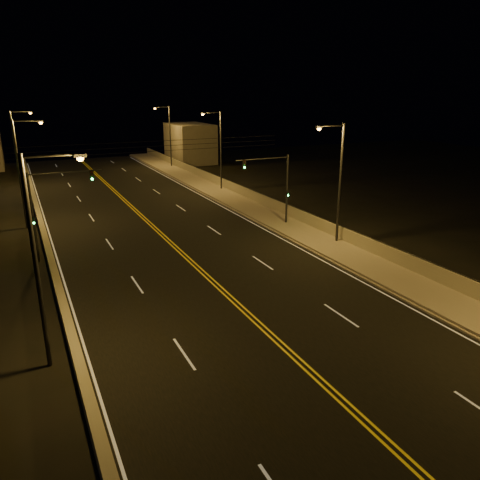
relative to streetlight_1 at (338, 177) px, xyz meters
name	(u,v)px	position (x,y,z in m)	size (l,w,h in m)	color
road	(201,271)	(-11.53, -0.70, -5.40)	(18.00, 120.00, 0.02)	black
sidewalk	(331,247)	(-0.73, -0.70, -5.26)	(3.60, 120.00, 0.30)	gray
curb	(311,251)	(-2.60, -0.70, -5.34)	(0.14, 120.00, 0.15)	gray
parapet_wall	(349,236)	(0.92, -0.70, -4.61)	(0.30, 120.00, 1.00)	gray
jersey_barrier	(58,289)	(-20.61, -0.70, -5.02)	(0.45, 120.00, 0.78)	gray
distant_building_right	(190,143)	(4.97, 46.99, -2.23)	(6.00, 10.00, 6.35)	gray
parapet_rail	(349,229)	(0.92, -0.70, -4.08)	(0.06, 0.06, 120.00)	black
lane_markings	(201,271)	(-11.53, -0.77, -5.39)	(17.32, 116.00, 0.00)	silver
streetlight_1	(338,177)	(0.00, 0.00, 0.00)	(2.55, 0.28, 9.40)	#2D2D33
streetlight_2	(219,146)	(0.00, 22.97, 0.00)	(2.55, 0.28, 9.40)	#2D2D33
streetlight_3	(168,133)	(0.00, 42.73, 0.00)	(2.55, 0.28, 9.40)	#2D2D33
streetlight_4	(41,250)	(-21.46, -8.48, 0.00)	(2.55, 0.28, 9.40)	#2D2D33
streetlight_5	(22,167)	(-21.46, 15.66, 0.00)	(2.55, 0.28, 9.40)	#2D2D33
streetlight_6	(17,145)	(-21.46, 34.68, 0.00)	(2.55, 0.28, 9.40)	#2D2D33
traffic_signal_right	(278,183)	(-1.50, 6.41, -1.41)	(5.11, 0.31, 6.37)	#2D2D33
traffic_signal_left	(46,204)	(-20.35, 6.41, -1.41)	(5.11, 0.31, 6.37)	#2D2D33
overhead_wires	(156,146)	(-11.53, 8.80, 1.99)	(22.00, 0.03, 0.83)	black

